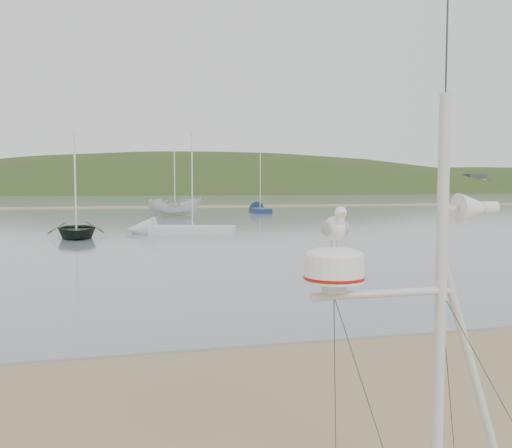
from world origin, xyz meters
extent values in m
cube|color=slate|center=(0.00, 132.00, 0.02)|extent=(560.00, 256.00, 0.04)
cube|color=#8A7550|center=(0.00, 70.00, 0.07)|extent=(560.00, 7.00, 0.07)
ellipsoid|color=#233315|center=(40.00, 235.00, -22.00)|extent=(400.00, 180.00, 80.00)
ellipsoid|color=#233315|center=(180.00, 235.00, -15.40)|extent=(300.00, 135.00, 56.00)
cube|color=beige|center=(-36.00, 196.00, 4.00)|extent=(8.40, 6.30, 8.00)
cube|color=beige|center=(-10.00, 196.00, 4.00)|extent=(8.40, 6.30, 8.00)
cube|color=beige|center=(16.00, 196.00, 4.00)|extent=(8.40, 6.30, 8.00)
cube|color=beige|center=(42.00, 196.00, 4.00)|extent=(8.40, 6.30, 8.00)
cube|color=beige|center=(68.00, 196.00, 4.00)|extent=(8.40, 6.30, 8.00)
cube|color=beige|center=(94.00, 196.00, 4.00)|extent=(8.40, 6.30, 8.00)
cube|color=beige|center=(120.00, 196.00, 4.00)|extent=(8.40, 6.30, 8.00)
cube|color=beige|center=(146.00, 196.00, 4.00)|extent=(8.40, 6.30, 8.00)
cylinder|color=silver|center=(3.06, -1.60, 1.82)|extent=(0.09, 0.09, 3.63)
cylinder|color=silver|center=(3.45, -1.60, 1.18)|extent=(0.84, 0.07, 2.38)
cylinder|color=silver|center=(2.56, -1.60, 2.09)|extent=(1.18, 0.06, 0.06)
cylinder|color=#2D382D|center=(3.06, -1.60, 3.99)|extent=(0.01, 0.01, 0.82)
cube|color=silver|center=(2.15, -1.60, 2.16)|extent=(0.15, 0.15, 0.08)
cylinder|color=white|center=(2.15, -1.60, 2.30)|extent=(0.45, 0.45, 0.20)
cylinder|color=#A5100B|center=(2.15, -1.60, 2.23)|extent=(0.46, 0.46, 0.02)
ellipsoid|color=white|center=(2.15, -1.60, 2.40)|extent=(0.45, 0.45, 0.13)
cone|color=white|center=(3.32, -1.60, 2.74)|extent=(0.24, 0.24, 0.24)
cylinder|color=white|center=(3.48, -1.60, 2.74)|extent=(0.13, 0.10, 0.10)
cube|color=silver|center=(3.15, -1.60, 2.74)|extent=(0.18, 0.04, 0.04)
cylinder|color=tan|center=(2.13, -1.60, 2.49)|extent=(0.01, 0.01, 0.06)
cylinder|color=tan|center=(2.18, -1.60, 2.49)|extent=(0.01, 0.01, 0.06)
ellipsoid|color=white|center=(2.15, -1.60, 2.60)|extent=(0.15, 0.25, 0.18)
ellipsoid|color=#A4A7AC|center=(2.09, -1.60, 2.60)|extent=(0.05, 0.20, 0.12)
ellipsoid|color=#A4A7AC|center=(2.22, -1.60, 2.60)|extent=(0.05, 0.20, 0.12)
cone|color=white|center=(2.15, -1.47, 2.58)|extent=(0.08, 0.07, 0.08)
ellipsoid|color=white|center=(2.15, -1.69, 2.67)|extent=(0.07, 0.07, 0.11)
sphere|color=white|center=(2.15, -1.71, 2.72)|extent=(0.09, 0.09, 0.09)
cone|color=gold|center=(2.15, -1.75, 2.72)|extent=(0.02, 0.05, 0.02)
imported|color=black|center=(-1.87, 26.10, 2.25)|extent=(3.22, 1.19, 4.41)
imported|color=silver|center=(5.28, 44.03, 2.49)|extent=(1.90, 1.85, 4.91)
cube|color=#15254A|center=(15.24, 51.75, 0.29)|extent=(2.26, 5.59, 0.50)
cone|color=#15254A|center=(15.58, 55.22, 0.29)|extent=(1.92, 2.06, 1.74)
cylinder|color=silver|center=(15.24, 51.75, 3.54)|extent=(0.08, 0.08, 5.99)
cube|color=silver|center=(4.69, 26.84, 0.29)|extent=(5.29, 3.15, 0.50)
cone|color=silver|center=(1.64, 27.88, 0.29)|extent=(2.19, 2.10, 1.61)
cylinder|color=silver|center=(4.69, 26.84, 3.31)|extent=(0.08, 0.08, 5.54)
camera|label=1|loc=(0.62, -5.36, 2.91)|focal=38.00mm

